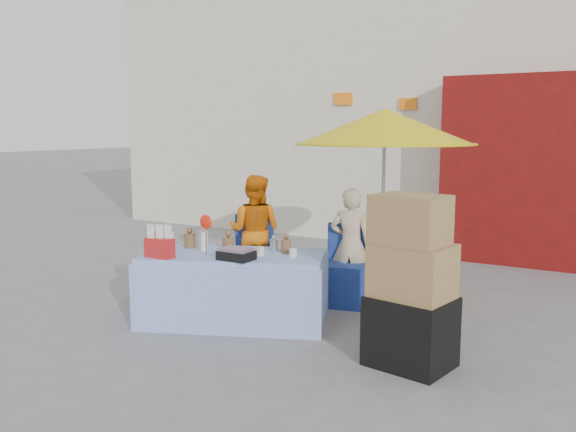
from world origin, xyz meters
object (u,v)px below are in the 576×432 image
Objects in this scene: vendor_orange at (255,231)px; vendor_beige at (351,245)px; chair_right at (345,281)px; box_stack at (411,288)px; chair_left at (248,267)px; umbrella at (385,127)px; market_table at (233,287)px.

vendor_beige is (1.25, 0.00, -0.04)m from vendor_orange.
box_stack is (1.18, -1.31, 0.38)m from chair_right.
chair_right is 1.80m from box_stack.
chair_left is 1.25m from chair_right.
chair_right is (1.25, 0.00, 0.00)m from chair_left.
umbrella is (0.30, 0.28, 1.64)m from chair_right.
market_table is 2.31× the size of chair_left.
umbrella reaches higher than market_table.
vendor_orange is at bearing 161.18° from chair_right.
chair_right is at bearing -12.66° from chair_left.
chair_left is 2.27m from umbrella.
chair_right is 0.68× the size of vendor_beige.
umbrella is (0.98, 1.40, 1.54)m from market_table.
box_stack is (0.88, -1.59, -1.26)m from umbrella.
vendor_beige is at bearing 167.34° from vendor_orange.
market_table is at bearing 48.77° from vendor_beige.
vendor_orange reaches higher than market_table.
box_stack is at bearing -61.17° from umbrella.
umbrella is at bearing 30.50° from chair_right.
market_table is at bearing -133.92° from chair_right.
chair_right is 0.41× the size of umbrella.
market_table is at bearing 174.08° from box_stack.
chair_left is 1.31m from vendor_beige.
umbrella is 2.21m from box_stack.
vendor_orange is at bearing -174.47° from umbrella.
chair_left is 2.78m from box_stack.
chair_left is at bearing 94.71° from market_table.
umbrella is at bearing 172.87° from vendor_orange.
umbrella is at bearing -166.10° from vendor_beige.
chair_left is at bearing -169.62° from umbrella.
chair_left is 0.68× the size of vendor_beige.
chair_right is (0.68, 1.11, -0.10)m from market_table.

